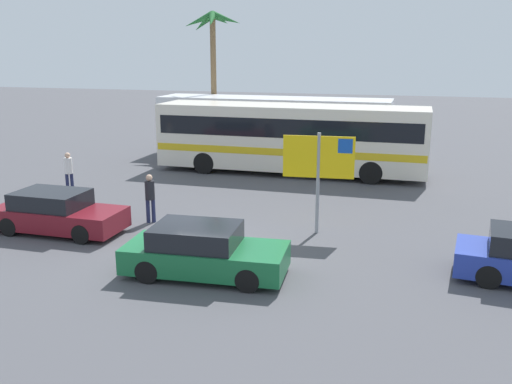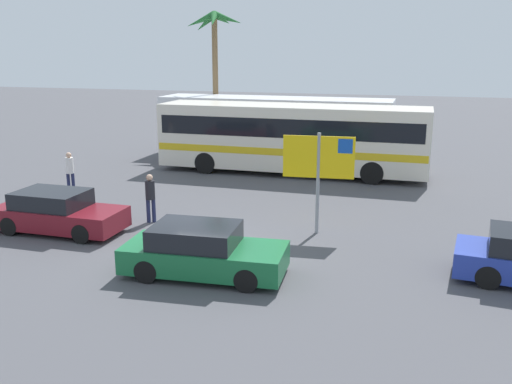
% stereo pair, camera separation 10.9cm
% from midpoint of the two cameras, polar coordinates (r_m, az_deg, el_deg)
% --- Properties ---
extents(ground, '(120.00, 120.00, 0.00)m').
position_cam_midpoint_polar(ground, '(15.87, -5.67, -6.59)').
color(ground, '#4C4C51').
extents(bus_front_coach, '(12.39, 2.69, 3.17)m').
position_cam_midpoint_polar(bus_front_coach, '(26.07, 3.43, 5.79)').
color(bus_front_coach, silver).
rests_on(bus_front_coach, ground).
extents(bus_rear_coach, '(12.39, 2.69, 3.17)m').
position_cam_midpoint_polar(bus_rear_coach, '(30.16, 1.63, 6.97)').
color(bus_rear_coach, white).
rests_on(bus_rear_coach, ground).
extents(ferry_sign, '(2.20, 0.26, 3.20)m').
position_cam_midpoint_polar(ferry_sign, '(17.28, 6.38, 3.16)').
color(ferry_sign, gray).
rests_on(ferry_sign, ground).
extents(car_green, '(4.25, 2.04, 1.32)m').
position_cam_midpoint_polar(car_green, '(14.43, -5.63, -6.07)').
color(car_green, '#196638').
rests_on(car_green, ground).
extents(car_maroon, '(4.16, 1.72, 1.32)m').
position_cam_midpoint_polar(car_maroon, '(18.79, -19.81, -2.01)').
color(car_maroon, maroon).
rests_on(car_maroon, ground).
extents(pedestrian_near_sign, '(0.32, 0.32, 1.66)m').
position_cam_midpoint_polar(pedestrian_near_sign, '(23.73, -18.72, 2.21)').
color(pedestrian_near_sign, '#1E2347').
rests_on(pedestrian_near_sign, ground).
extents(pedestrian_by_bus, '(0.32, 0.32, 1.65)m').
position_cam_midpoint_polar(pedestrian_by_bus, '(18.91, -10.94, -0.25)').
color(pedestrian_by_bus, '#1E2347').
rests_on(pedestrian_by_bus, ground).
extents(palm_tree_seaside, '(3.20, 3.29, 7.74)m').
position_cam_midpoint_polar(palm_tree_seaside, '(32.57, -4.55, 15.09)').
color(palm_tree_seaside, brown).
rests_on(palm_tree_seaside, ground).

